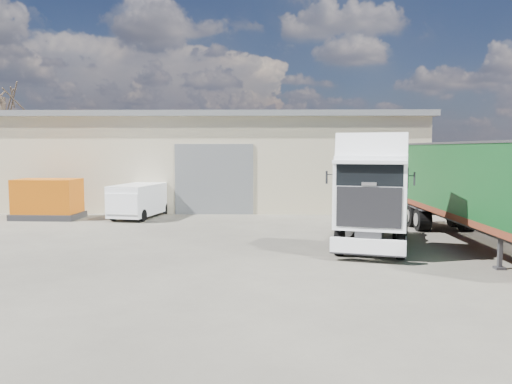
{
  "coord_description": "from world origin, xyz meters",
  "views": [
    {
      "loc": [
        0.61,
        -15.37,
        3.37
      ],
      "look_at": [
        0.27,
        3.0,
        1.76
      ],
      "focal_mm": 35.0,
      "sensor_mm": 36.0,
      "label": 1
    }
  ],
  "objects_px": {
    "bare_tree": "(2,84)",
    "orange_skip": "(48,201)",
    "panel_van": "(139,200)",
    "tractor_unit": "(373,202)",
    "box_trailer": "(477,183)"
  },
  "relations": [
    {
      "from": "bare_tree",
      "to": "orange_skip",
      "type": "xyz_separation_m",
      "value": [
        8.18,
        -11.77,
        -7.09
      ]
    },
    {
      "from": "panel_van",
      "to": "orange_skip",
      "type": "relative_size",
      "value": 1.36
    },
    {
      "from": "tractor_unit",
      "to": "panel_van",
      "type": "height_order",
      "value": "tractor_unit"
    },
    {
      "from": "orange_skip",
      "to": "box_trailer",
      "type": "bearing_deg",
      "value": -17.01
    },
    {
      "from": "bare_tree",
      "to": "panel_van",
      "type": "relative_size",
      "value": 2.26
    },
    {
      "from": "bare_tree",
      "to": "orange_skip",
      "type": "bearing_deg",
      "value": -55.21
    },
    {
      "from": "panel_van",
      "to": "bare_tree",
      "type": "bearing_deg",
      "value": 149.25
    },
    {
      "from": "tractor_unit",
      "to": "panel_van",
      "type": "bearing_deg",
      "value": 157.42
    },
    {
      "from": "box_trailer",
      "to": "orange_skip",
      "type": "xyz_separation_m",
      "value": [
        -17.79,
        6.25,
        -1.36
      ]
    },
    {
      "from": "tractor_unit",
      "to": "box_trailer",
      "type": "height_order",
      "value": "tractor_unit"
    },
    {
      "from": "bare_tree",
      "to": "panel_van",
      "type": "bearing_deg",
      "value": -42.19
    },
    {
      "from": "orange_skip",
      "to": "panel_van",
      "type": "bearing_deg",
      "value": 8.61
    },
    {
      "from": "bare_tree",
      "to": "box_trailer",
      "type": "relative_size",
      "value": 0.89
    },
    {
      "from": "panel_van",
      "to": "orange_skip",
      "type": "distance_m",
      "value": 4.31
    },
    {
      "from": "box_trailer",
      "to": "panel_van",
      "type": "height_order",
      "value": "box_trailer"
    }
  ]
}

